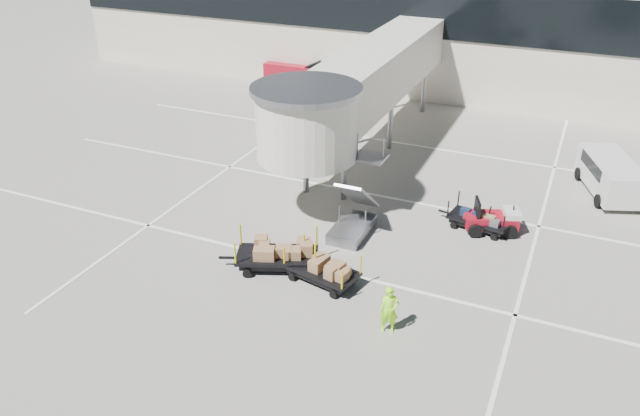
{
  "coord_description": "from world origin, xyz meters",
  "views": [
    {
      "loc": [
        6.85,
        -17.06,
        13.75
      ],
      "look_at": [
        -2.13,
        3.21,
        2.0
      ],
      "focal_mm": 35.0,
      "sensor_mm": 36.0,
      "label": 1
    }
  ],
  "objects_px": {
    "box_cart_near": "(321,269)",
    "minivan": "(610,173)",
    "baggage_tug": "(492,220)",
    "ground_worker": "(389,310)",
    "belt_loader": "(293,74)",
    "suitcase_cart": "(478,220)",
    "box_cart_far": "(277,254)"
  },
  "relations": [
    {
      "from": "suitcase_cart",
      "to": "box_cart_far",
      "type": "distance_m",
      "value": 9.2
    },
    {
      "from": "baggage_tug",
      "to": "ground_worker",
      "type": "bearing_deg",
      "value": -123.51
    },
    {
      "from": "baggage_tug",
      "to": "minivan",
      "type": "xyz_separation_m",
      "value": [
        4.47,
        6.16,
        0.51
      ]
    },
    {
      "from": "box_cart_far",
      "to": "baggage_tug",
      "type": "bearing_deg",
      "value": 19.35
    },
    {
      "from": "baggage_tug",
      "to": "suitcase_cart",
      "type": "relative_size",
      "value": 0.76
    },
    {
      "from": "baggage_tug",
      "to": "minivan",
      "type": "bearing_deg",
      "value": 33.71
    },
    {
      "from": "suitcase_cart",
      "to": "ground_worker",
      "type": "xyz_separation_m",
      "value": [
        -1.35,
        -8.36,
        0.46
      ]
    },
    {
      "from": "baggage_tug",
      "to": "minivan",
      "type": "relative_size",
      "value": 0.5
    },
    {
      "from": "suitcase_cart",
      "to": "box_cart_near",
      "type": "xyz_separation_m",
      "value": [
        -4.7,
        -6.52,
        0.1
      ]
    },
    {
      "from": "baggage_tug",
      "to": "box_cart_near",
      "type": "distance_m",
      "value": 8.45
    },
    {
      "from": "box_cart_near",
      "to": "belt_loader",
      "type": "height_order",
      "value": "belt_loader"
    },
    {
      "from": "ground_worker",
      "to": "belt_loader",
      "type": "xyz_separation_m",
      "value": [
        -15.66,
        24.65,
        -0.09
      ]
    },
    {
      "from": "suitcase_cart",
      "to": "minivan",
      "type": "height_order",
      "value": "minivan"
    },
    {
      "from": "box_cart_near",
      "to": "minivan",
      "type": "xyz_separation_m",
      "value": [
        9.79,
        12.73,
        0.52
      ]
    },
    {
      "from": "suitcase_cart",
      "to": "box_cart_near",
      "type": "distance_m",
      "value": 8.04
    },
    {
      "from": "baggage_tug",
      "to": "box_cart_far",
      "type": "xyz_separation_m",
      "value": [
        -7.28,
        -6.39,
        0.06
      ]
    },
    {
      "from": "box_cart_near",
      "to": "ground_worker",
      "type": "height_order",
      "value": "ground_worker"
    },
    {
      "from": "box_cart_near",
      "to": "minivan",
      "type": "distance_m",
      "value": 16.07
    },
    {
      "from": "suitcase_cart",
      "to": "minivan",
      "type": "relative_size",
      "value": 0.66
    },
    {
      "from": "minivan",
      "to": "belt_loader",
      "type": "distance_m",
      "value": 24.3
    },
    {
      "from": "suitcase_cart",
      "to": "belt_loader",
      "type": "distance_m",
      "value": 23.56
    },
    {
      "from": "box_cart_near",
      "to": "minivan",
      "type": "bearing_deg",
      "value": 64.62
    },
    {
      "from": "baggage_tug",
      "to": "suitcase_cart",
      "type": "distance_m",
      "value": 0.63
    },
    {
      "from": "suitcase_cart",
      "to": "belt_loader",
      "type": "height_order",
      "value": "belt_loader"
    },
    {
      "from": "suitcase_cart",
      "to": "ground_worker",
      "type": "height_order",
      "value": "ground_worker"
    },
    {
      "from": "box_cart_far",
      "to": "minivan",
      "type": "xyz_separation_m",
      "value": [
        11.76,
        12.55,
        0.44
      ]
    },
    {
      "from": "suitcase_cart",
      "to": "box_cart_far",
      "type": "bearing_deg",
      "value": -126.61
    },
    {
      "from": "box_cart_near",
      "to": "minivan",
      "type": "height_order",
      "value": "minivan"
    },
    {
      "from": "baggage_tug",
      "to": "ground_worker",
      "type": "distance_m",
      "value": 8.64
    },
    {
      "from": "baggage_tug",
      "to": "belt_loader",
      "type": "distance_m",
      "value": 23.98
    },
    {
      "from": "box_cart_near",
      "to": "ground_worker",
      "type": "xyz_separation_m",
      "value": [
        3.34,
        -1.84,
        0.36
      ]
    },
    {
      "from": "baggage_tug",
      "to": "ground_worker",
      "type": "height_order",
      "value": "ground_worker"
    }
  ]
}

